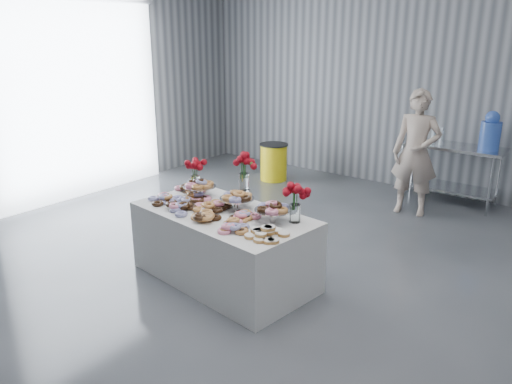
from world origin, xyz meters
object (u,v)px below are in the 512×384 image
water_jug (490,132)px  prep_table (450,163)px  trash_barrel (274,162)px  person (416,153)px  display_table (224,246)px

water_jug → prep_table: bearing=180.0°
trash_barrel → person: bearing=-3.4°
display_table → prep_table: 4.09m
display_table → person: 3.32m
person → water_jug: bearing=35.8°
water_jug → trash_barrel: 3.47m
display_table → water_jug: 4.31m
person → trash_barrel: 2.62m
water_jug → person: person is taller
prep_table → person: 0.85m
person → trash_barrel: size_ratio=2.75×
prep_table → person: person is taller
trash_barrel → prep_table: bearing=12.2°
prep_table → water_jug: 0.73m
trash_barrel → water_jug: bearing=10.4°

